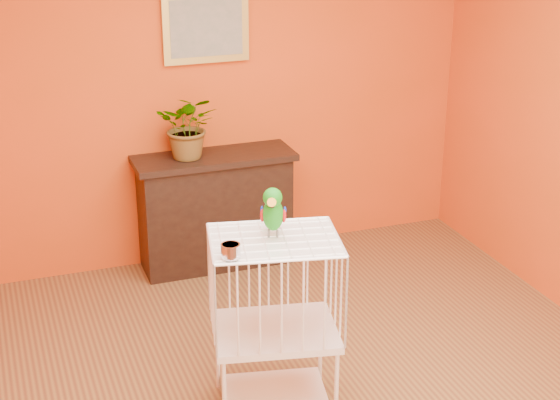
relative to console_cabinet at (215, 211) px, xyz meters
name	(u,v)px	position (x,y,z in m)	size (l,w,h in m)	color
room_shell	(329,140)	(0.02, -2.04, 1.15)	(4.50, 4.50, 4.50)	#DC4814
console_cabinet	(215,211)	(0.00, 0.00, 0.00)	(1.16, 0.42, 0.86)	black
potted_plant	(191,134)	(-0.17, -0.03, 0.61)	(0.42, 0.47, 0.37)	#26722D
framed_picture	(206,27)	(0.02, 0.17, 1.32)	(0.62, 0.04, 0.50)	gold
birdcage	(275,323)	(-0.20, -1.86, 0.10)	(0.75, 0.63, 1.02)	white
feed_cup	(231,251)	(-0.47, -2.00, 0.63)	(0.10, 0.10, 0.07)	silver
parrot	(273,211)	(-0.19, -1.83, 0.73)	(0.16, 0.25, 0.28)	#59544C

